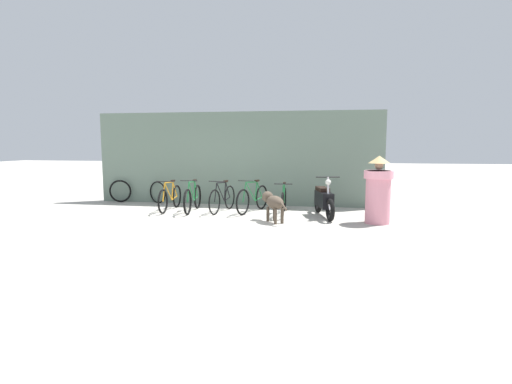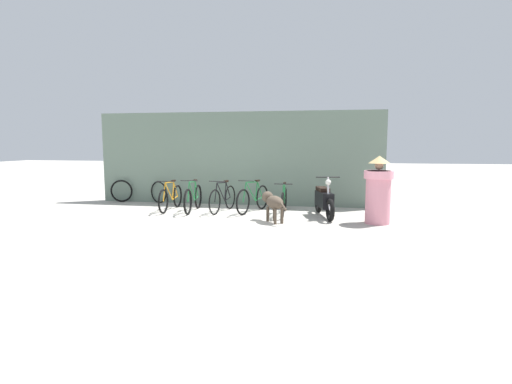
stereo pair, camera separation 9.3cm
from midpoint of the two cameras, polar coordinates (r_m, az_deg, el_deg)
The scene contains 12 objects.
ground_plane at distance 9.22m, azimuth -7.51°, elevation -4.58°, with size 60.00×60.00×0.00m, color #ADA89E.
shop_wall_back at distance 12.02m, azimuth -3.17°, elevation 4.79°, with size 8.63×0.20×2.76m.
bicycle_0 at distance 11.20m, azimuth -12.39°, elevation -0.83°, with size 0.46×1.73×0.85m.
bicycle_1 at distance 10.90m, azimuth -9.26°, elevation -0.90°, with size 0.46×1.73×0.88m.
bicycle_2 at distance 10.75m, azimuth -5.06°, elevation -0.94°, with size 0.46×1.63×0.87m.
bicycle_3 at distance 10.68m, azimuth -0.71°, elevation -0.96°, with size 0.63×1.68×0.88m.
bicycle_4 at distance 10.39m, azimuth 3.74°, elevation -1.30°, with size 0.46×1.73×0.84m.
motorcycle at distance 10.13m, azimuth 9.41°, elevation -1.20°, with size 0.64×1.75×1.04m.
stray_dog at distance 9.35m, azimuth 2.19°, elevation -1.45°, with size 0.75×0.96×0.69m.
person_in_robes at distance 9.54m, azimuth 16.79°, elevation 0.25°, with size 0.89×0.89×1.56m.
spare_tire_left at distance 13.19m, azimuth -19.02°, elevation 0.12°, with size 0.70×0.16×0.70m.
spare_tire_right at distance 12.64m, azimuth -14.06°, elevation -0.04°, with size 0.64×0.29×0.68m.
Camera 1 is at (2.70, -8.61, 1.83)m, focal length 28.00 mm.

